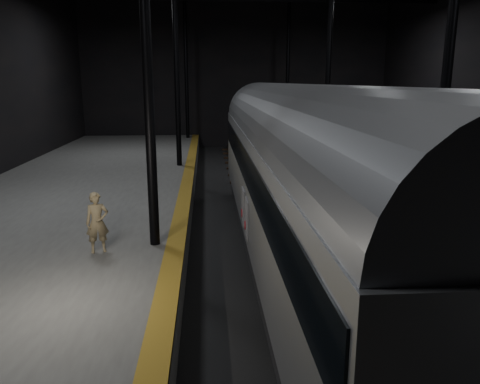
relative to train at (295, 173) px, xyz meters
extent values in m
plane|color=black|center=(0.00, 3.66, -2.82)|extent=(44.00, 44.00, 0.00)
cube|color=#50504D|center=(-7.50, 3.66, -2.32)|extent=(9.00, 43.80, 1.00)
cube|color=#50504D|center=(7.50, 3.66, -2.32)|extent=(9.00, 43.80, 1.00)
cube|color=olive|center=(-3.25, 3.66, -1.81)|extent=(0.50, 43.80, 0.01)
cube|color=#3F3328|center=(-0.72, 3.66, -2.65)|extent=(0.08, 43.00, 0.14)
cube|color=#3F3328|center=(0.72, 3.66, -2.65)|extent=(0.08, 43.00, 0.14)
cube|color=black|center=(0.00, 3.66, -2.76)|extent=(2.40, 42.00, 0.12)
cylinder|color=black|center=(-3.80, -0.34, 3.18)|extent=(0.26, 0.26, 10.00)
cylinder|color=black|center=(3.80, -0.34, 3.18)|extent=(0.26, 0.26, 10.00)
cylinder|color=black|center=(-3.80, 11.66, 3.18)|extent=(0.26, 0.26, 10.00)
cylinder|color=black|center=(3.80, 11.66, 3.18)|extent=(0.26, 0.26, 10.00)
cylinder|color=black|center=(-3.80, 23.66, 3.18)|extent=(0.26, 0.26, 10.00)
cylinder|color=black|center=(3.80, 23.66, 3.18)|extent=(0.26, 0.26, 10.00)
cube|color=black|center=(0.00, 17.66, 7.18)|extent=(23.60, 0.15, 0.18)
cube|color=#A0A2A7|center=(0.00, 0.00, -0.41)|extent=(2.74, 18.89, 2.83)
cube|color=black|center=(0.00, 0.00, -2.18)|extent=(2.50, 18.51, 0.80)
cube|color=black|center=(0.00, 0.00, 0.25)|extent=(2.80, 18.60, 0.85)
cylinder|color=slate|center=(0.00, 0.00, 1.01)|extent=(2.68, 18.70, 2.68)
cube|color=black|center=(0.00, 6.61, -2.53)|extent=(1.70, 2.08, 0.33)
cube|color=silver|center=(-1.40, -0.94, -0.97)|extent=(0.04, 0.71, 0.99)
cube|color=silver|center=(-1.40, 0.19, -0.97)|extent=(0.04, 0.71, 0.99)
cylinder|color=red|center=(-1.42, -0.77, -1.21)|extent=(0.03, 0.25, 0.25)
cylinder|color=red|center=(-1.42, 0.36, -1.21)|extent=(0.03, 0.25, 0.25)
imported|color=#98845D|center=(-5.16, -0.83, -1.04)|extent=(0.65, 0.53, 1.55)
camera|label=1|loc=(-2.39, -12.29, 2.42)|focal=35.00mm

